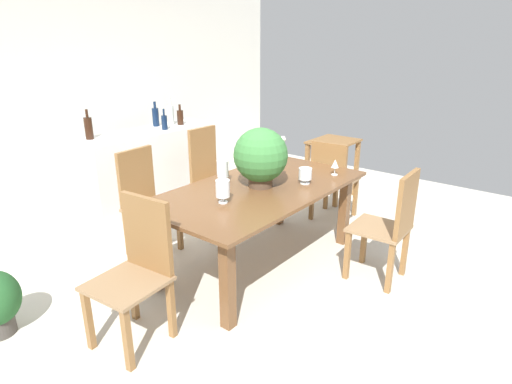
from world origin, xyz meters
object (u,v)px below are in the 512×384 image
(dining_table, at_px, (259,199))
(wine_bottle_dark, at_px, (180,117))
(chair_far_left, at_px, (144,196))
(kitchen_counter, at_px, (152,171))
(flower_centerpiece, at_px, (261,156))
(crystal_vase_right, at_px, (223,189))
(chair_near_right, at_px, (392,222))
(chair_foot_end, at_px, (332,177))
(wine_bottle_green, at_px, (156,116))
(wine_glass, at_px, (335,164))
(chair_far_right, at_px, (210,172))
(side_table, at_px, (333,156))
(wine_bottle_tall, at_px, (171,115))
(wine_bottle_amber, at_px, (89,128))
(wine_bottle_clear, at_px, (164,122))
(chair_head_end, at_px, (138,264))
(crystal_vase_left, at_px, (223,170))
(crystal_vase_center_near, at_px, (305,174))

(dining_table, distance_m, wine_bottle_dark, 2.01)
(chair_far_left, relative_size, kitchen_counter, 0.59)
(flower_centerpiece, bearing_deg, crystal_vase_right, -178.60)
(chair_near_right, height_order, kitchen_counter, chair_near_right)
(chair_foot_end, relative_size, wine_bottle_green, 3.17)
(wine_bottle_green, bearing_deg, wine_glass, -83.84)
(chair_far_right, xyz_separation_m, wine_glass, (0.28, -1.40, 0.29))
(chair_near_right, bearing_deg, kitchen_counter, -87.98)
(wine_bottle_dark, bearing_deg, side_table, -48.86)
(kitchen_counter, bearing_deg, wine_bottle_tall, 10.57)
(wine_bottle_amber, xyz_separation_m, wine_bottle_clear, (0.83, -0.23, -0.03))
(side_table, bearing_deg, chair_head_end, -173.95)
(chair_foot_end, bearing_deg, chair_far_left, 54.17)
(crystal_vase_left, relative_size, wine_bottle_dark, 0.85)
(flower_centerpiece, xyz_separation_m, wine_bottle_green, (0.46, 1.98, 0.07))
(chair_far_left, relative_size, crystal_vase_center_near, 7.03)
(chair_far_left, relative_size, wine_bottle_clear, 4.20)
(wine_bottle_green, height_order, side_table, wine_bottle_green)
(chair_head_end, distance_m, side_table, 3.34)
(wine_bottle_green, bearing_deg, side_table, -46.76)
(flower_centerpiece, xyz_separation_m, kitchen_counter, (0.23, 1.83, -0.54))
(chair_near_right, bearing_deg, chair_far_right, -92.08)
(wine_bottle_tall, bearing_deg, wine_glass, -88.33)
(crystal_vase_left, height_order, kitchen_counter, kitchen_counter)
(chair_far_right, height_order, crystal_vase_right, chair_far_right)
(chair_far_left, height_order, wine_bottle_green, wine_bottle_green)
(chair_far_right, height_order, wine_glass, chair_far_right)
(chair_near_right, bearing_deg, wine_bottle_dark, -97.65)
(crystal_vase_right, relative_size, wine_bottle_amber, 0.60)
(wine_glass, distance_m, wine_bottle_tall, 2.27)
(chair_far_left, relative_size, wine_bottle_dark, 4.10)
(chair_far_left, xyz_separation_m, wine_bottle_clear, (0.88, 0.69, 0.51))
(wine_bottle_dark, bearing_deg, wine_bottle_clear, -165.14)
(wine_bottle_tall, bearing_deg, crystal_vase_center_near, -98.75)
(crystal_vase_center_near, relative_size, crystal_vase_right, 0.76)
(dining_table, relative_size, chair_far_left, 1.99)
(chair_near_right, xyz_separation_m, wine_bottle_dark, (0.27, 2.86, 0.53))
(chair_near_right, bearing_deg, dining_table, -68.41)
(wine_glass, xyz_separation_m, side_table, (1.27, 0.71, -0.30))
(wine_bottle_amber, distance_m, side_table, 2.95)
(chair_far_left, bearing_deg, wine_glass, -53.23)
(chair_head_end, bearing_deg, chair_far_left, 134.94)
(chair_far_right, distance_m, wine_bottle_green, 1.06)
(crystal_vase_center_near, height_order, wine_bottle_amber, wine_bottle_amber)
(crystal_vase_left, relative_size, kitchen_counter, 0.12)
(wine_bottle_green, bearing_deg, chair_far_left, -135.49)
(chair_head_end, xyz_separation_m, wine_bottle_clear, (1.72, 1.72, 0.52))
(dining_table, relative_size, wine_bottle_dark, 8.16)
(wine_glass, relative_size, kitchen_counter, 0.09)
(kitchen_counter, bearing_deg, crystal_vase_left, -103.61)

